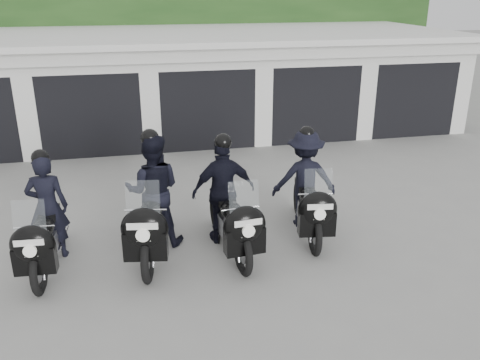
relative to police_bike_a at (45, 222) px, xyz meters
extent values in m
plane|color=gray|center=(3.54, 0.21, -0.77)|extent=(80.00, 80.00, 0.00)
cube|color=silver|center=(3.54, 8.71, 0.63)|extent=(16.00, 6.00, 2.80)
cube|color=silver|center=(3.54, 8.51, 2.11)|extent=(16.40, 6.80, 0.16)
cube|color=silver|center=(3.54, 5.46, 1.88)|extent=(16.40, 0.12, 0.40)
cube|color=black|center=(3.54, 5.69, -0.65)|extent=(16.00, 0.06, 0.24)
cube|color=silver|center=(-1.11, 5.86, 0.63)|extent=(0.50, 0.50, 2.80)
cube|color=black|center=(0.44, 6.91, 0.33)|extent=(2.60, 2.60, 2.20)
cube|color=silver|center=(0.44, 5.86, 1.73)|extent=(2.60, 0.50, 0.60)
cube|color=silver|center=(1.99, 5.86, 0.63)|extent=(0.50, 0.50, 2.80)
cube|color=black|center=(3.54, 6.91, 0.33)|extent=(2.60, 2.60, 2.20)
cube|color=silver|center=(3.54, 5.86, 1.73)|extent=(2.60, 0.50, 0.60)
cube|color=silver|center=(5.09, 5.86, 0.63)|extent=(0.50, 0.50, 2.80)
cube|color=black|center=(6.64, 6.91, 0.33)|extent=(2.60, 2.60, 2.20)
cube|color=silver|center=(6.64, 5.86, 1.73)|extent=(2.60, 0.50, 0.60)
cube|color=silver|center=(8.19, 5.86, 0.63)|extent=(0.50, 0.50, 2.80)
cube|color=black|center=(9.74, 6.91, 0.33)|extent=(2.60, 2.60, 2.20)
cube|color=silver|center=(9.74, 5.86, 1.73)|extent=(2.60, 0.50, 0.60)
cube|color=silver|center=(11.29, 5.86, 0.63)|extent=(0.50, 0.50, 2.80)
cube|color=#1B3A15|center=(3.54, 12.71, 1.38)|extent=(20.00, 2.00, 4.30)
cylinder|color=black|center=(-2.96, 14.21, 0.88)|extent=(0.24, 0.24, 3.30)
cylinder|color=black|center=(6.54, 14.21, 0.88)|extent=(0.24, 0.24, 3.30)
cylinder|color=black|center=(11.04, 14.21, 0.88)|extent=(0.24, 0.24, 3.30)
torus|color=black|center=(-0.05, -0.74, -0.45)|extent=(0.16, 0.76, 0.75)
torus|color=black|center=(0.05, 0.74, -0.45)|extent=(0.16, 0.76, 0.75)
cube|color=#959599|center=(0.00, 0.02, -0.38)|extent=(0.30, 0.58, 0.33)
cube|color=black|center=(0.00, 0.00, -0.55)|extent=(0.17, 1.34, 0.06)
ellipsoid|color=black|center=(-0.01, -0.16, -0.03)|extent=(0.37, 0.61, 0.30)
cube|color=black|center=(0.02, 0.29, -0.01)|extent=(0.30, 0.58, 0.10)
ellipsoid|color=black|center=(-0.05, -0.82, 0.03)|extent=(0.67, 0.38, 0.62)
cube|color=black|center=(-0.05, -0.82, -0.21)|extent=(0.61, 0.26, 0.41)
cube|color=#B2BFC6|center=(-0.05, -0.79, 0.44)|extent=(0.46, 0.15, 0.53)
cylinder|color=silver|center=(-0.04, -0.62, 0.22)|extent=(0.58, 0.06, 0.03)
cube|color=white|center=(-0.06, -1.00, 0.15)|extent=(0.41, 0.04, 0.09)
cube|color=white|center=(-0.06, -0.97, -0.03)|extent=(0.19, 0.03, 0.10)
imported|color=black|center=(0.02, 0.31, 0.13)|extent=(0.69, 0.47, 1.81)
sphere|color=black|center=(0.02, 0.31, 0.98)|extent=(0.28, 0.28, 0.28)
torus|color=black|center=(1.56, -0.73, -0.42)|extent=(0.26, 0.84, 0.83)
torus|color=black|center=(1.83, 0.89, -0.42)|extent=(0.26, 0.84, 0.83)
cube|color=#959599|center=(1.70, 0.10, -0.34)|extent=(0.39, 0.67, 0.37)
cube|color=black|center=(1.69, 0.08, -0.52)|extent=(0.33, 1.48, 0.07)
ellipsoid|color=black|center=(1.67, -0.09, 0.05)|extent=(0.47, 0.71, 0.33)
cube|color=black|center=(1.75, 0.39, 0.07)|extent=(0.39, 0.67, 0.11)
ellipsoid|color=black|center=(1.55, -0.82, 0.12)|extent=(0.77, 0.49, 0.69)
cube|color=black|center=(1.55, -0.82, -0.14)|extent=(0.69, 0.36, 0.46)
cube|color=#B2BFC6|center=(1.55, -0.79, 0.57)|extent=(0.52, 0.21, 0.58)
cylinder|color=silver|center=(1.58, -0.60, 0.32)|extent=(0.64, 0.14, 0.03)
cube|color=white|center=(1.51, -1.01, 0.25)|extent=(0.45, 0.09, 0.10)
cube|color=white|center=(1.52, -0.98, 0.05)|extent=(0.21, 0.05, 0.11)
imported|color=black|center=(1.75, 0.42, 0.23)|extent=(1.08, 0.91, 2.00)
sphere|color=black|center=(1.75, 0.42, 1.17)|extent=(0.31, 0.31, 0.31)
torus|color=black|center=(3.05, -0.86, -0.44)|extent=(0.19, 0.80, 0.79)
torus|color=black|center=(2.91, 0.70, -0.44)|extent=(0.19, 0.80, 0.79)
cube|color=#959599|center=(2.98, -0.06, -0.36)|extent=(0.34, 0.62, 0.35)
cube|color=black|center=(2.98, -0.08, -0.53)|extent=(0.21, 1.41, 0.07)
ellipsoid|color=black|center=(2.99, -0.24, 0.01)|extent=(0.41, 0.65, 0.31)
cube|color=black|center=(2.95, 0.22, 0.03)|extent=(0.34, 0.62, 0.11)
ellipsoid|color=black|center=(3.06, -0.94, 0.07)|extent=(0.71, 0.42, 0.65)
cube|color=black|center=(3.06, -0.94, -0.18)|extent=(0.65, 0.29, 0.43)
cube|color=#B2BFC6|center=(3.05, -0.91, 0.51)|extent=(0.49, 0.17, 0.55)
cylinder|color=silver|center=(3.04, -0.73, 0.27)|extent=(0.61, 0.09, 0.03)
cube|color=white|center=(3.07, -1.13, 0.20)|extent=(0.43, 0.06, 0.10)
cube|color=white|center=(3.07, -1.10, 0.01)|extent=(0.20, 0.03, 0.11)
imported|color=black|center=(2.95, 0.25, 0.18)|extent=(1.17, 0.73, 1.91)
sphere|color=black|center=(2.95, 0.25, 1.07)|extent=(0.29, 0.29, 0.29)
torus|color=black|center=(4.39, -0.49, -0.44)|extent=(0.23, 0.78, 0.77)
torus|color=black|center=(4.62, 1.02, -0.44)|extent=(0.23, 0.78, 0.77)
cube|color=#959599|center=(4.51, 0.29, -0.37)|extent=(0.36, 0.62, 0.34)
cube|color=black|center=(4.51, 0.27, -0.54)|extent=(0.28, 1.37, 0.06)
ellipsoid|color=black|center=(4.48, 0.11, -0.01)|extent=(0.43, 0.65, 0.31)
cube|color=black|center=(4.55, 0.56, 0.01)|extent=(0.36, 0.62, 0.11)
ellipsoid|color=black|center=(4.38, -0.57, 0.05)|extent=(0.71, 0.44, 0.64)
cube|color=black|center=(4.38, -0.57, -0.19)|extent=(0.64, 0.32, 0.42)
cube|color=#B2BFC6|center=(4.39, -0.54, 0.48)|extent=(0.48, 0.19, 0.54)
cylinder|color=silver|center=(4.41, -0.36, 0.24)|extent=(0.59, 0.12, 0.03)
cube|color=white|center=(4.36, -0.75, 0.18)|extent=(0.42, 0.08, 0.10)
cube|color=white|center=(4.36, -0.72, -0.01)|extent=(0.19, 0.04, 0.11)
imported|color=black|center=(4.55, 0.58, 0.16)|extent=(1.28, 0.79, 1.86)
sphere|color=black|center=(4.55, 0.58, 1.03)|extent=(0.29, 0.29, 0.29)
camera|label=1|loc=(1.50, -7.80, 3.53)|focal=38.00mm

